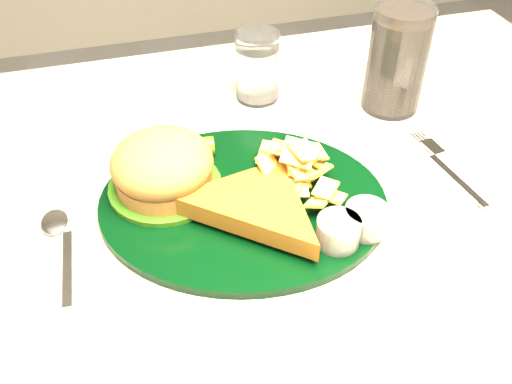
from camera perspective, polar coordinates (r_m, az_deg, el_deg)
The scene contains 6 objects.
table at distance 1.01m, azimuth 0.01°, elevation -16.12°, with size 1.20×0.80×0.75m, color #AEA99D, non-canonical shape.
dinner_plate at distance 0.67m, azimuth -1.34°, elevation 1.12°, with size 0.35×0.29×0.08m, color black, non-canonical shape.
water_glass at distance 0.87m, azimuth 0.14°, elevation 12.41°, with size 0.07×0.07×0.10m, color silver.
cola_glass at distance 0.86m, azimuth 13.92°, elevation 12.70°, with size 0.08×0.08×0.16m, color black.
fork_napkin at distance 0.78m, azimuth 19.18°, elevation 1.49°, with size 0.11×0.14×0.01m, color white, non-canonical shape.
spoon at distance 0.66m, azimuth -18.37°, elevation -7.03°, with size 0.04×0.15×0.01m, color white, non-canonical shape.
Camera 1 is at (-0.15, -0.52, 1.22)m, focal length 40.00 mm.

